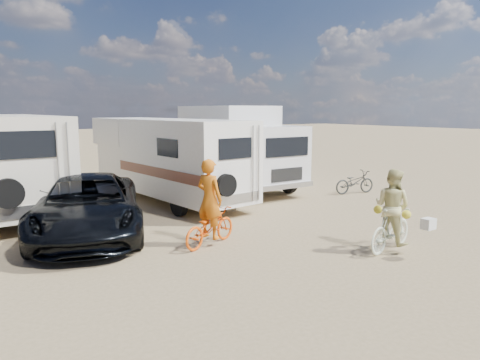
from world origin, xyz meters
TOP-DOWN VIEW (x-y plane):
  - ground at (0.00, 0.00)m, footprint 140.00×140.00m
  - rv_main at (0.39, 6.57)m, footprint 3.03×7.87m
  - rv_left at (-4.66, 7.64)m, footprint 2.81×7.41m
  - box_truck at (3.82, 7.12)m, footprint 2.56×6.30m
  - dark_suv at (-3.23, 3.56)m, footprint 4.18×6.14m
  - bike_man at (-1.03, 1.05)m, footprint 1.82×1.17m
  - bike_woman at (2.26, -1.64)m, footprint 1.78×0.79m
  - rider_man at (-1.03, 1.05)m, footprint 0.68×0.82m
  - rider_woman at (2.26, -1.64)m, footprint 0.80×0.95m
  - bike_parked at (7.02, 3.74)m, footprint 1.80×0.93m
  - cooler at (-2.83, 3.81)m, footprint 0.65×0.50m
  - crate at (1.29, 4.01)m, footprint 0.52×0.52m

SIDE VIEW (x-z plane):
  - ground at x=0.00m, z-range 0.00..0.00m
  - crate at x=1.29m, z-range 0.00..0.35m
  - cooler at x=-2.83m, z-range 0.00..0.48m
  - bike_parked at x=7.02m, z-range 0.00..0.90m
  - bike_man at x=-1.03m, z-range 0.00..0.91m
  - bike_woman at x=2.26m, z-range 0.00..1.04m
  - dark_suv at x=-3.23m, z-range 0.00..1.56m
  - rider_woman at x=2.26m, z-range 0.00..1.74m
  - rider_man at x=-1.03m, z-range 0.00..1.92m
  - rv_main at x=0.39m, z-range 0.00..2.92m
  - rv_left at x=-4.66m, z-range 0.00..3.07m
  - box_truck at x=3.82m, z-range 0.00..3.40m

